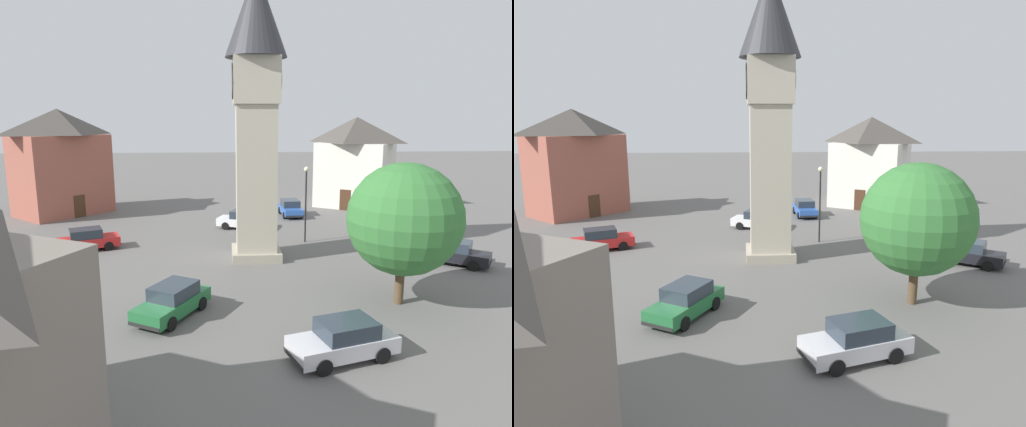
% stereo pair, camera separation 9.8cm
% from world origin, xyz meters
% --- Properties ---
extents(ground_plane, '(200.00, 200.00, 0.00)m').
position_xyz_m(ground_plane, '(0.00, 0.00, 0.00)').
color(ground_plane, '#605E5B').
extents(clock_tower, '(3.82, 3.82, 18.03)m').
position_xyz_m(clock_tower, '(0.00, 0.00, 10.49)').
color(clock_tower, '#A59C89').
rests_on(clock_tower, ground).
extents(car_blue_kerb, '(3.03, 4.46, 1.53)m').
position_xyz_m(car_blue_kerb, '(-8.19, -0.54, 0.76)').
color(car_blue_kerb, white).
rests_on(car_blue_kerb, ground).
extents(car_silver_kerb, '(3.13, 4.46, 1.53)m').
position_xyz_m(car_silver_kerb, '(-2.55, -11.62, 0.76)').
color(car_silver_kerb, red).
rests_on(car_silver_kerb, ground).
extents(car_red_corner, '(2.78, 4.44, 1.53)m').
position_xyz_m(car_red_corner, '(13.23, 2.42, 0.76)').
color(car_red_corner, silver).
rests_on(car_red_corner, ground).
extents(car_white_side, '(3.83, 4.31, 1.53)m').
position_xyz_m(car_white_side, '(2.27, 12.37, 0.76)').
color(car_white_side, black).
rests_on(car_white_side, ground).
extents(car_black_far, '(4.21, 1.98, 1.53)m').
position_xyz_m(car_black_far, '(-13.07, 4.18, 0.76)').
color(car_black_far, '#2D5BB7').
rests_on(car_black_far, ground).
extents(car_green_alley, '(4.42, 3.50, 1.53)m').
position_xyz_m(car_green_alley, '(8.94, -4.48, 0.76)').
color(car_green_alley, '#236B38').
rests_on(car_green_alley, ground).
extents(pedestrian, '(0.30, 0.54, 1.69)m').
position_xyz_m(pedestrian, '(-4.90, 8.19, 1.01)').
color(pedestrian, '#2D3351').
rests_on(pedestrian, ground).
extents(tree, '(5.47, 5.47, 7.02)m').
position_xyz_m(tree, '(8.15, 6.55, 4.28)').
color(tree, brown).
rests_on(tree, ground).
extents(building_shop_left, '(9.91, 9.68, 9.98)m').
position_xyz_m(building_shop_left, '(-15.51, -17.57, 5.08)').
color(building_shop_left, '#995142').
rests_on(building_shop_left, ground).
extents(building_corner_back, '(9.17, 9.55, 9.27)m').
position_xyz_m(building_corner_back, '(-17.79, 11.65, 4.73)').
color(building_corner_back, silver).
rests_on(building_corner_back, ground).
extents(lamp_post, '(0.36, 0.36, 5.63)m').
position_xyz_m(lamp_post, '(-3.61, 3.92, 3.71)').
color(lamp_post, black).
rests_on(lamp_post, ground).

